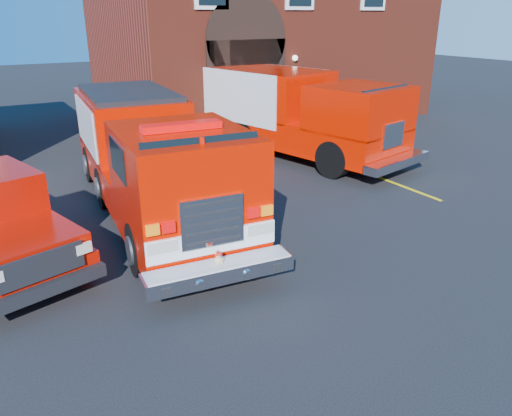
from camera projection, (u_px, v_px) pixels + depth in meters
ground at (230, 244)px, 11.47m from camera, size 100.00×100.00×0.00m
parking_stripe_near at (402, 186)px, 15.32m from camera, size 0.12×3.00×0.01m
parking_stripe_mid at (340, 163)px, 17.74m from camera, size 0.12×3.00×0.01m
parking_stripe_far at (293, 145)px, 20.15m from camera, size 0.12×3.00×0.01m
fire_station at (258, 29)px, 25.40m from camera, size 15.20×10.20×8.45m
fire_engine at (151, 157)px, 12.77m from camera, size 3.52×9.78×2.95m
secondary_truck at (288, 109)px, 18.48m from camera, size 4.87×9.72×3.02m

